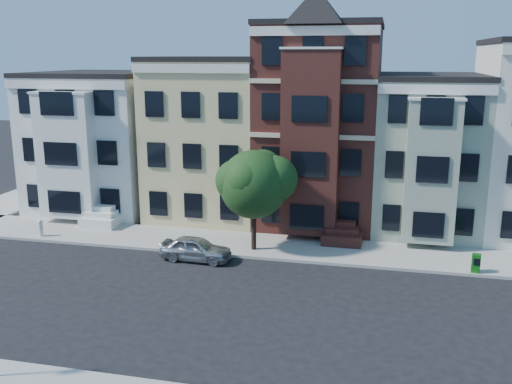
% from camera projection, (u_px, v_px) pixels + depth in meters
% --- Properties ---
extents(ground, '(120.00, 120.00, 0.00)m').
position_uv_depth(ground, '(276.00, 313.00, 23.59)').
color(ground, black).
extents(far_sidewalk, '(60.00, 4.00, 0.15)m').
position_uv_depth(far_sidewalk, '(304.00, 249.00, 31.14)').
color(far_sidewalk, '#9E9B93').
rests_on(far_sidewalk, ground).
extents(house_white, '(8.00, 9.00, 9.00)m').
position_uv_depth(house_white, '(104.00, 142.00, 39.54)').
color(house_white, white).
rests_on(house_white, ground).
extents(house_yellow, '(7.00, 9.00, 10.00)m').
position_uv_depth(house_yellow, '(215.00, 139.00, 37.67)').
color(house_yellow, '#D9C587').
rests_on(house_yellow, ground).
extents(house_brown, '(7.00, 9.00, 12.00)m').
position_uv_depth(house_brown, '(321.00, 127.00, 35.91)').
color(house_brown, '#421B15').
rests_on(house_brown, ground).
extents(house_green, '(6.00, 9.00, 9.00)m').
position_uv_depth(house_green, '(426.00, 154.00, 34.84)').
color(house_green, '#919F89').
rests_on(house_green, ground).
extents(street_tree, '(6.69, 6.69, 6.70)m').
position_uv_depth(street_tree, '(254.00, 189.00, 30.11)').
color(street_tree, '#26501E').
rests_on(street_tree, far_sidewalk).
extents(parked_car, '(3.78, 1.66, 1.27)m').
position_uv_depth(parked_car, '(196.00, 249.00, 29.51)').
color(parked_car, '#B0B1B8').
rests_on(parked_car, ground).
extents(newspaper_box, '(0.47, 0.43, 0.91)m').
position_uv_depth(newspaper_box, '(476.00, 263.00, 27.52)').
color(newspaper_box, '#126316').
rests_on(newspaper_box, far_sidewalk).
extents(fire_hydrant, '(0.36, 0.36, 0.77)m').
position_uv_depth(fire_hydrant, '(41.00, 230.00, 33.03)').
color(fire_hydrant, silver).
rests_on(fire_hydrant, far_sidewalk).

